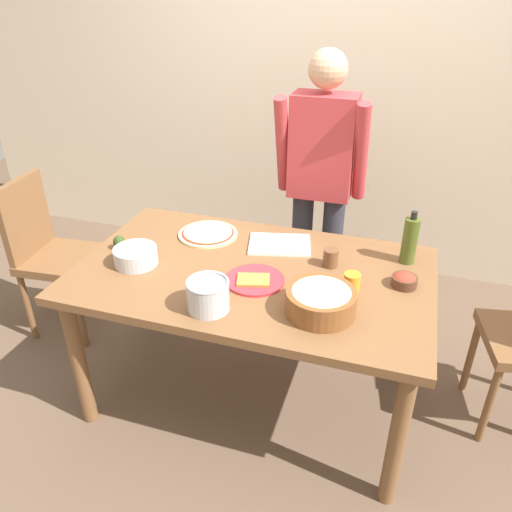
# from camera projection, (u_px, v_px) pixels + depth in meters

# --- Properties ---
(ground) EXTENTS (8.00, 8.00, 0.00)m
(ground) POSITION_uv_depth(u_px,v_px,m) (253.00, 394.00, 2.65)
(ground) COLOR brown
(wall_back) EXTENTS (5.60, 0.10, 2.60)m
(wall_back) POSITION_uv_depth(u_px,v_px,m) (327.00, 82.00, 3.33)
(wall_back) COLOR beige
(wall_back) RESTS_ON ground
(dining_table) EXTENTS (1.60, 0.96, 0.76)m
(dining_table) POSITION_uv_depth(u_px,v_px,m) (253.00, 288.00, 2.32)
(dining_table) COLOR brown
(dining_table) RESTS_ON ground
(person_cook) EXTENTS (0.49, 0.25, 1.62)m
(person_cook) POSITION_uv_depth(u_px,v_px,m) (321.00, 179.00, 2.77)
(person_cook) COLOR #2D2D38
(person_cook) RESTS_ON ground
(chair_wooden_left) EXTENTS (0.43, 0.43, 0.95)m
(chair_wooden_left) POSITION_uv_depth(u_px,v_px,m) (49.00, 248.00, 2.92)
(chair_wooden_left) COLOR brown
(chair_wooden_left) RESTS_ON ground
(pizza_raw_on_board) EXTENTS (0.30, 0.30, 0.02)m
(pizza_raw_on_board) POSITION_uv_depth(u_px,v_px,m) (208.00, 234.00, 2.58)
(pizza_raw_on_board) COLOR beige
(pizza_raw_on_board) RESTS_ON dining_table
(plate_with_slice) EXTENTS (0.26, 0.26, 0.02)m
(plate_with_slice) POSITION_uv_depth(u_px,v_px,m) (255.00, 280.00, 2.19)
(plate_with_slice) COLOR red
(plate_with_slice) RESTS_ON dining_table
(popcorn_bowl) EXTENTS (0.28, 0.28, 0.11)m
(popcorn_bowl) POSITION_uv_depth(u_px,v_px,m) (321.00, 299.00, 1.97)
(popcorn_bowl) COLOR brown
(popcorn_bowl) RESTS_ON dining_table
(mixing_bowl_steel) EXTENTS (0.20, 0.20, 0.08)m
(mixing_bowl_steel) POSITION_uv_depth(u_px,v_px,m) (136.00, 256.00, 2.31)
(mixing_bowl_steel) COLOR #B7B7BC
(mixing_bowl_steel) RESTS_ON dining_table
(small_sauce_bowl) EXTENTS (0.11, 0.11, 0.06)m
(small_sauce_bowl) POSITION_uv_depth(u_px,v_px,m) (404.00, 280.00, 2.15)
(small_sauce_bowl) COLOR #4C2D1E
(small_sauce_bowl) RESTS_ON dining_table
(olive_oil_bottle) EXTENTS (0.07, 0.07, 0.26)m
(olive_oil_bottle) POSITION_uv_depth(u_px,v_px,m) (410.00, 240.00, 2.29)
(olive_oil_bottle) COLOR #47561E
(olive_oil_bottle) RESTS_ON dining_table
(steel_pot) EXTENTS (0.17, 0.17, 0.13)m
(steel_pot) POSITION_uv_depth(u_px,v_px,m) (208.00, 295.00, 1.99)
(steel_pot) COLOR #B7B7BC
(steel_pot) RESTS_ON dining_table
(cup_orange) EXTENTS (0.07, 0.07, 0.08)m
(cup_orange) POSITION_uv_depth(u_px,v_px,m) (352.00, 283.00, 2.11)
(cup_orange) COLOR orange
(cup_orange) RESTS_ON dining_table
(cup_small_brown) EXTENTS (0.07, 0.07, 0.08)m
(cup_small_brown) POSITION_uv_depth(u_px,v_px,m) (331.00, 258.00, 2.29)
(cup_small_brown) COLOR brown
(cup_small_brown) RESTS_ON dining_table
(cutting_board_white) EXTENTS (0.34, 0.29, 0.01)m
(cutting_board_white) POSITION_uv_depth(u_px,v_px,m) (280.00, 244.00, 2.48)
(cutting_board_white) COLOR white
(cutting_board_white) RESTS_ON dining_table
(avocado) EXTENTS (0.06, 0.06, 0.07)m
(avocado) POSITION_uv_depth(u_px,v_px,m) (119.00, 242.00, 2.44)
(avocado) COLOR #2D4219
(avocado) RESTS_ON dining_table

